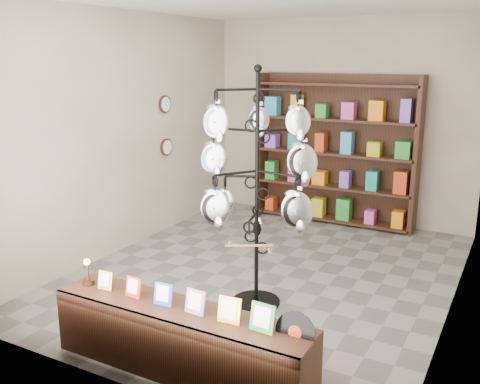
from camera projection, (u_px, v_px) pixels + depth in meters
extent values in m
plane|color=slate|center=(267.00, 272.00, 6.21)|extent=(5.00, 5.00, 0.00)
plane|color=#C2B49C|center=(341.00, 121.00, 7.97)|extent=(4.00, 0.00, 4.00)
plane|color=#C2B49C|center=(114.00, 195.00, 3.71)|extent=(4.00, 0.00, 4.00)
plane|color=#C2B49C|center=(126.00, 133.00, 6.77)|extent=(0.00, 5.00, 5.00)
plane|color=#C2B49C|center=(464.00, 161.00, 4.92)|extent=(0.00, 5.00, 5.00)
plane|color=white|center=(270.00, 0.00, 5.48)|extent=(5.00, 5.00, 0.00)
cylinder|color=black|center=(256.00, 301.00, 5.44)|extent=(0.64, 0.64, 0.03)
cylinder|color=black|center=(257.00, 193.00, 5.16)|extent=(0.05, 0.05, 2.31)
sphere|color=black|center=(258.00, 68.00, 4.87)|extent=(0.08, 0.08, 0.08)
ellipsoid|color=silver|center=(258.00, 228.00, 5.50)|extent=(0.13, 0.09, 0.24)
cube|color=#C07F50|center=(249.00, 245.00, 4.95)|extent=(0.39, 0.23, 0.04)
cube|color=black|center=(180.00, 340.00, 4.20)|extent=(2.20, 0.46, 0.54)
cube|color=gold|center=(106.00, 280.00, 4.47)|extent=(0.14, 0.05, 0.16)
cube|color=#B9290E|center=(134.00, 287.00, 4.32)|extent=(0.15, 0.05, 0.17)
cube|color=#263FA5|center=(163.00, 294.00, 4.18)|extent=(0.16, 0.06, 0.18)
cube|color=#E54C33|center=(195.00, 302.00, 4.04)|extent=(0.17, 0.06, 0.19)
cube|color=gold|center=(230.00, 310.00, 3.90)|extent=(0.18, 0.06, 0.20)
cube|color=#337233|center=(263.00, 318.00, 3.77)|extent=(0.19, 0.06, 0.21)
cylinder|color=black|center=(295.00, 332.00, 3.73)|extent=(0.30, 0.07, 0.29)
cylinder|color=#B9290E|center=(295.00, 332.00, 3.73)|extent=(0.10, 0.03, 0.10)
cylinder|color=#472514|center=(88.00, 282.00, 4.57)|extent=(0.10, 0.10, 0.04)
cylinder|color=#472514|center=(88.00, 273.00, 4.55)|extent=(0.02, 0.02, 0.14)
sphere|color=#FFBF59|center=(87.00, 262.00, 4.53)|extent=(0.06, 0.06, 0.06)
cube|color=black|center=(338.00, 148.00, 8.02)|extent=(2.40, 0.04, 2.20)
cube|color=black|center=(263.00, 144.00, 8.43)|extent=(0.06, 0.36, 2.20)
cube|color=black|center=(417.00, 157.00, 7.34)|extent=(0.06, 0.36, 2.20)
cube|color=black|center=(332.00, 218.00, 8.14)|extent=(2.36, 0.36, 0.04)
cube|color=black|center=(333.00, 186.00, 8.02)|extent=(2.36, 0.36, 0.03)
cube|color=black|center=(335.00, 153.00, 7.90)|extent=(2.36, 0.36, 0.04)
cube|color=black|center=(336.00, 119.00, 7.77)|extent=(2.36, 0.36, 0.04)
cube|color=black|center=(338.00, 84.00, 7.65)|extent=(2.36, 0.36, 0.04)
cylinder|color=black|center=(165.00, 104.00, 7.36)|extent=(0.03, 0.24, 0.24)
cylinder|color=black|center=(166.00, 147.00, 7.51)|extent=(0.03, 0.24, 0.24)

